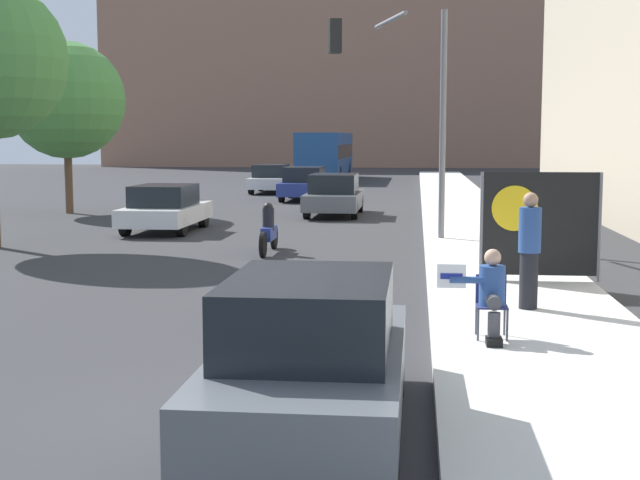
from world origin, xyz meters
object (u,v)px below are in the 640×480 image
(protest_banner, at_px, (539,224))
(car_on_road_nearest, at_px, (165,208))
(parked_car_curbside, at_px, (311,357))
(car_on_road_midblock, at_px, (334,195))
(jogger_on_sidewalk, at_px, (529,249))
(motorcycle_on_road, at_px, (269,231))
(city_bus_on_road, at_px, (326,153))
(traffic_light_pole, at_px, (403,85))
(seated_protester, at_px, (491,292))
(car_on_road_distant, at_px, (305,184))
(street_tree_midblock, at_px, (66,100))
(car_on_road_far_lane, at_px, (271,179))

(protest_banner, bearing_deg, car_on_road_nearest, 136.37)
(parked_car_curbside, xyz_separation_m, car_on_road_midblock, (-1.95, 23.44, -0.01))
(jogger_on_sidewalk, relative_size, motorcycle_on_road, 0.80)
(car_on_road_nearest, bearing_deg, protest_banner, -43.63)
(jogger_on_sidewalk, height_order, protest_banner, protest_banner)
(city_bus_on_road, relative_size, motorcycle_on_road, 5.35)
(jogger_on_sidewalk, distance_m, parked_car_curbside, 6.26)
(motorcycle_on_road, bearing_deg, traffic_light_pole, 31.43)
(seated_protester, bearing_deg, car_on_road_distant, 107.29)
(car_on_road_nearest, bearing_deg, jogger_on_sidewalk, -52.59)
(jogger_on_sidewalk, bearing_deg, traffic_light_pole, -99.66)
(seated_protester, height_order, protest_banner, protest_banner)
(jogger_on_sidewalk, bearing_deg, street_tree_midblock, -73.21)
(parked_car_curbside, height_order, car_on_road_distant, parked_car_curbside)
(motorcycle_on_road, relative_size, street_tree_midblock, 0.36)
(car_on_road_midblock, height_order, car_on_road_far_lane, car_on_road_midblock)
(parked_car_curbside, height_order, motorcycle_on_road, parked_car_curbside)
(car_on_road_nearest, xyz_separation_m, car_on_road_midblock, (4.48, 5.88, 0.04))
(car_on_road_midblock, height_order, car_on_road_distant, car_on_road_midblock)
(car_on_road_distant, xyz_separation_m, motorcycle_on_road, (1.40, -18.07, -0.21))
(parked_car_curbside, height_order, car_on_road_far_lane, parked_car_curbside)
(parked_car_curbside, height_order, city_bus_on_road, city_bus_on_road)
(motorcycle_on_road, bearing_deg, seated_protester, -64.65)
(traffic_light_pole, height_order, car_on_road_midblock, traffic_light_pole)
(protest_banner, xyz_separation_m, traffic_light_pole, (-2.59, 6.56, 2.88))
(traffic_light_pole, distance_m, street_tree_midblock, 14.93)
(car_on_road_distant, bearing_deg, city_bus_on_road, 92.93)
(protest_banner, bearing_deg, jogger_on_sidewalk, -100.44)
(jogger_on_sidewalk, xyz_separation_m, protest_banner, (0.51, 2.74, 0.13))
(seated_protester, bearing_deg, street_tree_midblock, 129.67)
(jogger_on_sidewalk, xyz_separation_m, car_on_road_midblock, (-4.63, 17.79, -0.35))
(traffic_light_pole, distance_m, car_on_road_midblock, 9.48)
(seated_protester, relative_size, city_bus_on_road, 0.10)
(seated_protester, bearing_deg, car_on_road_far_lane, 109.34)
(jogger_on_sidewalk, relative_size, city_bus_on_road, 0.15)
(protest_banner, bearing_deg, street_tree_midblock, 134.83)
(protest_banner, relative_size, car_on_road_far_lane, 0.49)
(car_on_road_distant, relative_size, city_bus_on_road, 0.38)
(protest_banner, distance_m, car_on_road_nearest, 13.29)
(protest_banner, relative_size, city_bus_on_road, 0.18)
(seated_protester, distance_m, jogger_on_sidewalk, 2.30)
(seated_protester, relative_size, traffic_light_pole, 0.20)
(car_on_road_far_lane, relative_size, street_tree_midblock, 0.70)
(street_tree_midblock, bearing_deg, traffic_light_pole, -34.41)
(car_on_road_midblock, bearing_deg, car_on_road_far_lane, 108.90)
(protest_banner, bearing_deg, parked_car_curbside, -110.79)
(traffic_light_pole, height_order, car_on_road_nearest, traffic_light_pole)
(city_bus_on_road, bearing_deg, traffic_light_pole, -80.96)
(traffic_light_pole, distance_m, city_bus_on_road, 35.24)
(car_on_road_nearest, bearing_deg, parked_car_curbside, -69.90)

